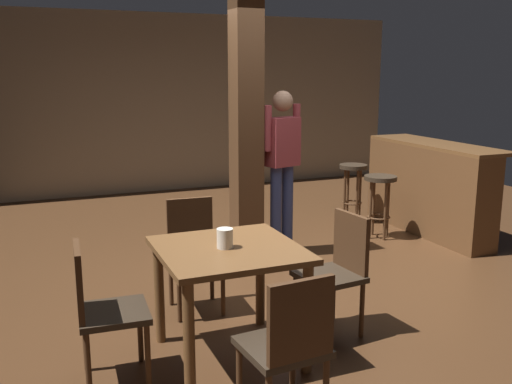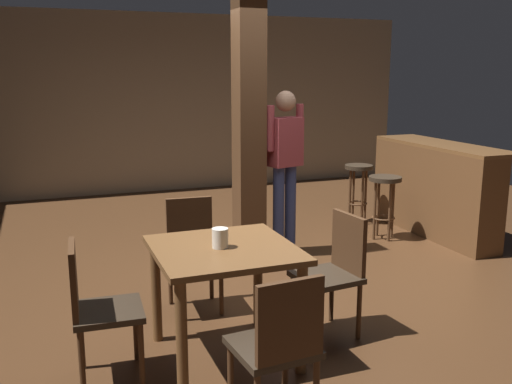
{
  "view_description": "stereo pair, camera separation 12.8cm",
  "coord_description": "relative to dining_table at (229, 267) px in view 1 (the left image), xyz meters",
  "views": [
    {
      "loc": [
        -2.16,
        -4.57,
        1.92
      ],
      "look_at": [
        -0.36,
        -0.17,
        0.9
      ],
      "focal_mm": 40.0,
      "sensor_mm": 36.0,
      "label": 1
    },
    {
      "loc": [
        -2.04,
        -4.61,
        1.92
      ],
      "look_at": [
        -0.36,
        -0.17,
        0.9
      ],
      "focal_mm": 40.0,
      "sensor_mm": 36.0,
      "label": 2
    }
  ],
  "objects": [
    {
      "name": "chair_west",
      "position": [
        -0.84,
        -0.02,
        -0.13
      ],
      "size": [
        0.44,
        0.44,
        0.89
      ],
      "color": "#2D2319",
      "rests_on": "ground_plane"
    },
    {
      "name": "chair_north",
      "position": [
        0.01,
        0.89,
        -0.13
      ],
      "size": [
        0.44,
        0.44,
        0.89
      ],
      "color": "#2D2319",
      "rests_on": "ground_plane"
    },
    {
      "name": "bar_counter",
      "position": [
        3.21,
        1.97,
        -0.09
      ],
      "size": [
        0.56,
        1.95,
        1.08
      ],
      "color": "brown",
      "rests_on": "ground_plane"
    },
    {
      "name": "napkin_cup",
      "position": [
        -0.03,
        -0.01,
        0.2
      ],
      "size": [
        0.11,
        0.11,
        0.13
      ],
      "primitive_type": "cylinder",
      "color": "silver",
      "rests_on": "dining_table"
    },
    {
      "name": "bar_stool_mid",
      "position": [
        2.66,
        2.74,
        -0.08
      ],
      "size": [
        0.35,
        0.35,
        0.75
      ],
      "color": "#2D2319",
      "rests_on": "ground_plane"
    },
    {
      "name": "bar_stool_near",
      "position": [
        2.57,
        2.01,
        -0.08
      ],
      "size": [
        0.37,
        0.37,
        0.73
      ],
      "color": "#2D2319",
      "rests_on": "ground_plane"
    },
    {
      "name": "wall_back",
      "position": [
        0.96,
        5.67,
        0.76
      ],
      "size": [
        8.0,
        0.1,
        2.8
      ],
      "primitive_type": "cube",
      "color": "gray",
      "rests_on": "ground_plane"
    },
    {
      "name": "ground_plane",
      "position": [
        0.96,
        1.17,
        -0.64
      ],
      "size": [
        10.8,
        10.8,
        0.0
      ],
      "primitive_type": "plane",
      "color": "#422816"
    },
    {
      "name": "chair_south",
      "position": [
        0.02,
        -0.89,
        -0.13
      ],
      "size": [
        0.45,
        0.45,
        0.89
      ],
      "color": "#2D2319",
      "rests_on": "ground_plane"
    },
    {
      "name": "dining_table",
      "position": [
        0.0,
        0.0,
        0.0
      ],
      "size": [
        0.92,
        0.92,
        0.78
      ],
      "color": "brown",
      "rests_on": "ground_plane"
    },
    {
      "name": "chair_east",
      "position": [
        0.86,
        0.05,
        -0.13
      ],
      "size": [
        0.46,
        0.46,
        0.89
      ],
      "color": "#2D2319",
      "rests_on": "ground_plane"
    },
    {
      "name": "standing_person",
      "position": [
        1.27,
        1.91,
        0.36
      ],
      "size": [
        0.47,
        0.29,
        1.72
      ],
      "color": "maroon",
      "rests_on": "ground_plane"
    },
    {
      "name": "pillar",
      "position": [
        0.9,
        1.97,
        0.76
      ],
      "size": [
        0.28,
        0.28,
        2.8
      ],
      "primitive_type": "cube",
      "color": "#4C301C",
      "rests_on": "ground_plane"
    }
  ]
}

